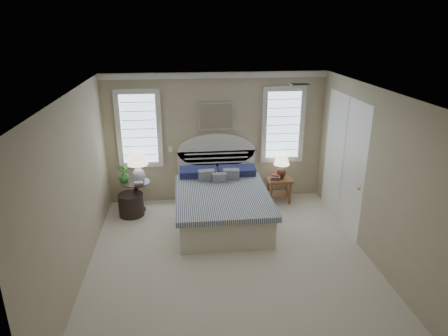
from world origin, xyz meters
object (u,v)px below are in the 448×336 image
bed (221,202)px  nightstand_right (279,185)px  floor_pot (131,205)px  lamp_right (282,164)px  side_table_left (137,193)px  lamp_left (138,163)px

bed → nightstand_right: bearing=28.0°
floor_pot → lamp_right: lamp_right is taller
nightstand_right → lamp_right: bearing=30.4°
side_table_left → floor_pot: side_table_left is taller
side_table_left → lamp_left: 0.64m
floor_pot → lamp_left: bearing=43.0°
floor_pot → lamp_right: 3.16m
side_table_left → lamp_left: bearing=-23.7°
lamp_left → lamp_right: lamp_left is taller
lamp_left → nightstand_right: bearing=2.6°
nightstand_right → lamp_right: lamp_right is taller
side_table_left → nightstand_right: (2.95, 0.10, -0.00)m
floor_pot → lamp_left: 0.83m
nightstand_right → lamp_left: 2.95m
lamp_left → side_table_left: bearing=156.3°
bed → lamp_right: 1.58m
lamp_left → lamp_right: size_ratio=1.23×
floor_pot → lamp_right: (3.08, 0.31, 0.63)m
side_table_left → floor_pot: (-0.10, -0.19, -0.16)m
nightstand_right → floor_pot: size_ratio=1.08×
nightstand_right → floor_pot: bearing=-174.5°
bed → nightstand_right: bed is taller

